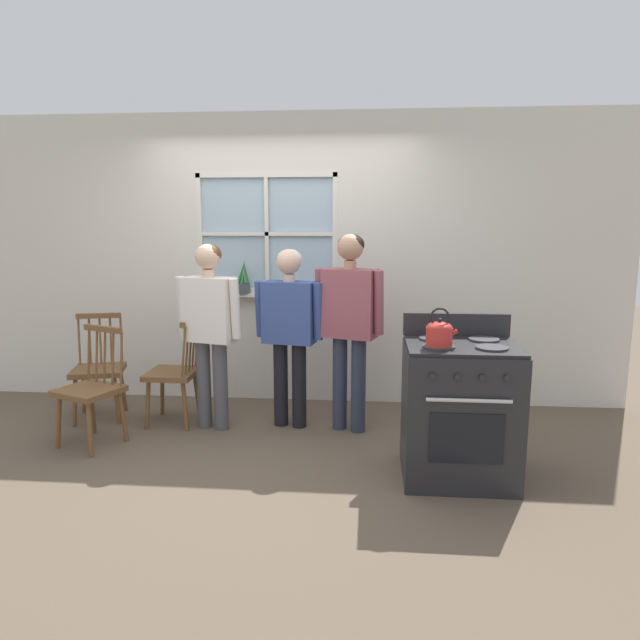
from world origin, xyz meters
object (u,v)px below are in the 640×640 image
object	(u,v)px
chair_by_window	(99,370)
kettle	(439,333)
chair_near_wall	(174,374)
person_adult_right	(350,313)
chair_center_cluster	(91,390)
person_elderly_left	(210,318)
potted_plant	(244,282)
person_teen_center	(289,321)
stove	(459,409)

from	to	relation	value
chair_by_window	kettle	bearing A→B (deg)	-35.07
chair_near_wall	person_adult_right	distance (m)	1.60
chair_by_window	chair_center_cluster	xyz separation A→B (m)	(0.23, -0.58, 0.00)
chair_near_wall	person_elderly_left	distance (m)	0.63
chair_center_cluster	person_elderly_left	bearing A→B (deg)	49.21
person_adult_right	potted_plant	world-z (taller)	person_adult_right
kettle	potted_plant	world-z (taller)	potted_plant
chair_center_cluster	potted_plant	world-z (taller)	potted_plant
chair_near_wall	person_teen_center	bearing A→B (deg)	90.30
chair_near_wall	chair_center_cluster	size ratio (longest dim) A/B	1.00
stove	person_elderly_left	bearing A→B (deg)	158.64
chair_center_cluster	kettle	distance (m)	2.69
person_teen_center	person_adult_right	bearing A→B (deg)	4.54
kettle	person_adult_right	bearing A→B (deg)	122.93
chair_center_cluster	potted_plant	bearing A→B (deg)	73.65
person_adult_right	stove	bearing A→B (deg)	-27.27
stove	potted_plant	xyz separation A→B (m)	(-1.79, 1.51, 0.68)
potted_plant	person_adult_right	bearing A→B (deg)	-34.66
chair_by_window	chair_near_wall	bearing A→B (deg)	-19.75
chair_by_window	stove	distance (m)	3.11
person_elderly_left	potted_plant	size ratio (longest dim) A/B	4.81
stove	kettle	xyz separation A→B (m)	(-0.17, -0.13, 0.55)
chair_by_window	potted_plant	world-z (taller)	potted_plant
chair_center_cluster	person_adult_right	xyz separation A→B (m)	(1.98, 0.47, 0.56)
chair_by_window	person_elderly_left	bearing A→B (deg)	-23.51
chair_center_cluster	stove	xyz separation A→B (m)	(2.75, -0.33, 0.04)
person_adult_right	potted_plant	xyz separation A→B (m)	(-1.02, 0.71, 0.16)
chair_near_wall	stove	size ratio (longest dim) A/B	0.84
chair_by_window	kettle	world-z (taller)	kettle
chair_center_cluster	stove	bearing A→B (deg)	15.73
stove	potted_plant	size ratio (longest dim) A/B	3.38
chair_center_cluster	person_elderly_left	world-z (taller)	person_elderly_left
person_teen_center	stove	bearing A→B (deg)	-23.47
stove	person_adult_right	bearing A→B (deg)	133.83
potted_plant	chair_center_cluster	bearing A→B (deg)	-128.90
person_teen_center	chair_near_wall	bearing A→B (deg)	-169.25
chair_by_window	stove	world-z (taller)	stove
person_adult_right	stove	distance (m)	1.23
chair_by_window	chair_center_cluster	distance (m)	0.63
chair_near_wall	chair_center_cluster	distance (m)	0.71
person_teen_center	person_adult_right	xyz separation A→B (m)	(0.50, -0.05, 0.08)
chair_center_cluster	person_adult_right	size ratio (longest dim) A/B	0.56
person_teen_center	kettle	bearing A→B (deg)	-31.28
person_elderly_left	chair_near_wall	bearing A→B (deg)	178.70
chair_near_wall	chair_by_window	bearing A→B (deg)	-95.07
potted_plant	kettle	bearing A→B (deg)	-45.24
stove	kettle	distance (m)	0.59
stove	potted_plant	bearing A→B (deg)	139.90
person_teen_center	kettle	distance (m)	1.49
chair_near_wall	kettle	xyz separation A→B (m)	(2.10, -0.98, 0.59)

